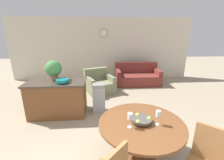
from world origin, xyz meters
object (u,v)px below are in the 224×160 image
at_px(potted_plant, 54,69).
at_px(dining_table, 141,131).
at_px(teal_bowl, 62,81).
at_px(couch, 137,77).
at_px(wine_glass_left, 130,117).
at_px(trash_bin, 99,98).
at_px(wine_glass_right, 158,114).
at_px(fruit_bowl, 142,119).
at_px(armchair, 99,84).
at_px(kitchen_island, 58,98).

bearing_deg(potted_plant, dining_table, -45.45).
distance_m(teal_bowl, couch, 3.50).
height_order(wine_glass_left, couch, wine_glass_left).
distance_m(potted_plant, trash_bin, 1.37).
bearing_deg(wine_glass_right, wine_glass_left, -175.19).
bearing_deg(fruit_bowl, armchair, 102.09).
height_order(fruit_bowl, potted_plant, potted_plant).
xyz_separation_m(wine_glass_right, teal_bowl, (-1.74, 1.59, 0.06)).
bearing_deg(teal_bowl, dining_table, -44.94).
distance_m(fruit_bowl, trash_bin, 1.89).
bearing_deg(couch, teal_bowl, -133.81).
bearing_deg(dining_table, kitchen_island, 135.75).
relative_size(wine_glass_left, wine_glass_right, 1.00).
relative_size(fruit_bowl, kitchen_island, 0.22).
bearing_deg(teal_bowl, kitchen_island, 141.81).
bearing_deg(dining_table, teal_bowl, 135.06).
xyz_separation_m(teal_bowl, trash_bin, (0.85, 0.21, -0.57)).
bearing_deg(teal_bowl, wine_glass_left, -50.98).
xyz_separation_m(couch, armchair, (-1.58, -0.78, -0.01)).
xyz_separation_m(dining_table, kitchen_island, (-1.72, 1.67, -0.11)).
relative_size(wine_glass_right, armchair, 0.19).
xyz_separation_m(fruit_bowl, armchair, (-0.68, 3.18, -0.50)).
bearing_deg(potted_plant, armchair, 50.87).
bearing_deg(wine_glass_right, couch, 80.47).
height_order(teal_bowl, potted_plant, potted_plant).
bearing_deg(armchair, couch, 3.27).
bearing_deg(fruit_bowl, kitchen_island, 135.78).
relative_size(dining_table, potted_plant, 2.68).
height_order(potted_plant, armchair, potted_plant).
distance_m(dining_table, wine_glass_left, 0.40).
relative_size(kitchen_island, armchair, 1.20).
bearing_deg(fruit_bowl, potted_plant, 134.57).
bearing_deg(dining_table, wine_glass_left, -151.51).
distance_m(kitchen_island, armchair, 1.84).
xyz_separation_m(dining_table, fruit_bowl, (0.00, 0.00, 0.21)).
xyz_separation_m(kitchen_island, potted_plant, (-0.07, 0.15, 0.72)).
bearing_deg(couch, potted_plant, -140.52).
bearing_deg(trash_bin, wine_glass_right, -63.63).
bearing_deg(teal_bowl, fruit_bowl, -44.92).
xyz_separation_m(fruit_bowl, potted_plant, (-1.79, 1.82, 0.39)).
relative_size(wine_glass_right, teal_bowl, 0.75).
bearing_deg(trash_bin, fruit_bowl, -68.64).
relative_size(dining_table, wine_glass_left, 5.76).
relative_size(wine_glass_left, couch, 0.13).
relative_size(fruit_bowl, trash_bin, 0.40).
bearing_deg(potted_plant, fruit_bowl, -45.43).
distance_m(wine_glass_right, kitchen_island, 2.64).
height_order(potted_plant, couch, potted_plant).
distance_m(wine_glass_left, couch, 4.26).
bearing_deg(armchair, dining_table, -101.07).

